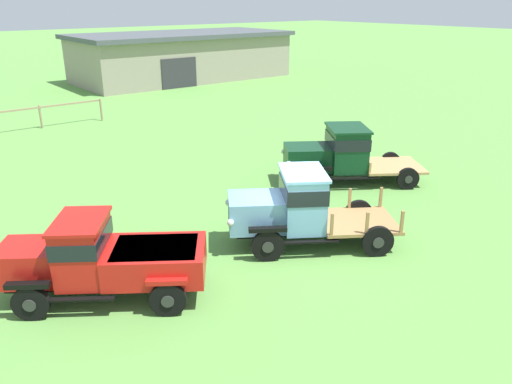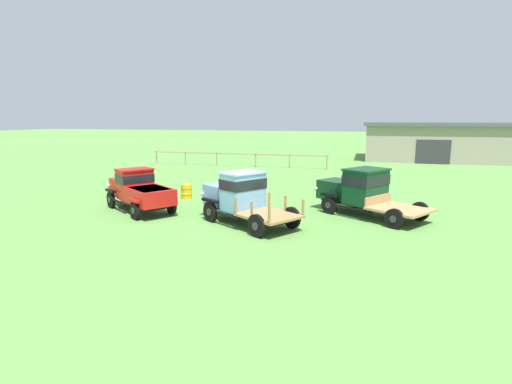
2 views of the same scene
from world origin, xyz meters
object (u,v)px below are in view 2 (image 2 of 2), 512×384
at_px(farm_shed, 456,141).
at_px(vintage_truck_foreground_near, 139,190).
at_px(vintage_truck_midrow_center, 361,190).
at_px(vintage_truck_second_in_line, 240,195).
at_px(oil_drum_beside_row, 187,192).

distance_m(farm_shed, vintage_truck_foreground_near, 36.01).
bearing_deg(vintage_truck_midrow_center, vintage_truck_second_in_line, -150.02).
bearing_deg(vintage_truck_midrow_center, farm_shed, 71.61).
bearing_deg(vintage_truck_second_in_line, vintage_truck_midrow_center, 29.98).
relative_size(vintage_truck_second_in_line, oil_drum_beside_row, 6.11).
bearing_deg(vintage_truck_second_in_line, vintage_truck_foreground_near, 171.91).
xyz_separation_m(vintage_truck_foreground_near, vintage_truck_midrow_center, (10.64, 2.16, 0.12)).
bearing_deg(farm_shed, vintage_truck_foreground_near, -123.55).
distance_m(vintage_truck_second_in_line, vintage_truck_midrow_center, 5.89).
bearing_deg(oil_drum_beside_row, vintage_truck_foreground_near, -107.28).
relative_size(vintage_truck_midrow_center, oil_drum_beside_row, 6.65).
bearing_deg(vintage_truck_foreground_near, farm_shed, 56.45).
xyz_separation_m(vintage_truck_foreground_near, vintage_truck_second_in_line, (5.54, -0.79, 0.15)).
bearing_deg(vintage_truck_foreground_near, vintage_truck_midrow_center, 11.45).
xyz_separation_m(farm_shed, vintage_truck_midrow_center, (-9.25, -27.84, -0.88)).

